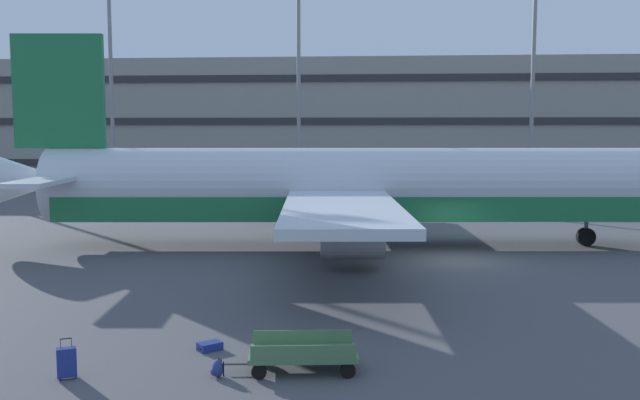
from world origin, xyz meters
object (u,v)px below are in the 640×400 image
suitcase_purple (67,362)px  baggage_cart (303,353)px  suitcase_navy (210,346)px  airliner (348,189)px  backpack_laid_flat (217,369)px

suitcase_purple → baggage_cart: suitcase_purple is taller
baggage_cart → suitcase_navy: bearing=152.7°
airliner → suitcase_navy: airliner is taller
airliner → suitcase_purple: airliner is taller
airliner → baggage_cart: size_ratio=10.78×
suitcase_navy → baggage_cart: bearing=-27.3°
airliner → backpack_laid_flat: (-2.28, -18.71, -2.65)m
suitcase_purple → backpack_laid_flat: size_ratio=2.01×
suitcase_purple → backpack_laid_flat: 3.50m
suitcase_navy → backpack_laid_flat: size_ratio=1.50×
airliner → baggage_cart: (-0.31, -18.10, -2.43)m
suitcase_purple → backpack_laid_flat: suitcase_purple is taller
suitcase_navy → baggage_cart: 2.96m
suitcase_navy → baggage_cart: size_ratio=0.21×
airliner → backpack_laid_flat: 19.04m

